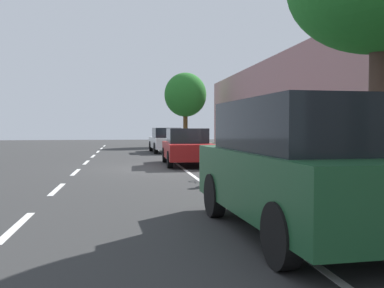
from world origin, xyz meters
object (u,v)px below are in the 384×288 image
at_px(parked_suv_green_second, 297,165).
at_px(parked_sedan_white_far, 166,140).
at_px(fire_hydrant, 192,143).
at_px(bicycle_at_curb, 231,167).
at_px(parked_sedan_red_mid, 187,147).
at_px(street_tree_far_end, 185,95).
at_px(cyclist_with_backpack, 242,144).

height_order(parked_suv_green_second, parked_sedan_white_far, parked_suv_green_second).
bearing_deg(fire_hydrant, bicycle_at_curb, -93.69).
bearing_deg(parked_sedan_red_mid, bicycle_at_curb, -82.89).
distance_m(parked_sedan_red_mid, parked_sedan_white_far, 8.99).
relative_size(bicycle_at_curb, street_tree_far_end, 0.30).
relative_size(parked_suv_green_second, street_tree_far_end, 0.82).
bearing_deg(street_tree_far_end, fire_hydrant, -95.22).
relative_size(bicycle_at_curb, cyclist_with_backpack, 1.00).
bearing_deg(street_tree_far_end, cyclist_with_backpack, -93.63).
distance_m(bicycle_at_curb, cyclist_with_backpack, 0.86).
bearing_deg(fire_hydrant, street_tree_far_end, 84.78).
distance_m(parked_sedan_white_far, bicycle_at_curb, 14.14).
height_order(parked_sedan_white_far, bicycle_at_curb, parked_sedan_white_far).
distance_m(parked_sedan_white_far, fire_hydrant, 1.59).
height_order(street_tree_far_end, fire_hydrant, street_tree_far_end).
height_order(parked_suv_green_second, street_tree_far_end, street_tree_far_end).
xyz_separation_m(parked_suv_green_second, parked_sedan_white_far, (0.00, 20.88, -0.27)).
height_order(bicycle_at_curb, fire_hydrant, fire_hydrant).
distance_m(cyclist_with_backpack, fire_hydrant, 14.35).
relative_size(street_tree_far_end, fire_hydrant, 6.96).
relative_size(cyclist_with_backpack, street_tree_far_end, 0.30).
relative_size(parked_suv_green_second, fire_hydrant, 5.71).
xyz_separation_m(parked_sedan_red_mid, cyclist_with_backpack, (0.86, -5.59, 0.32)).
bearing_deg(bicycle_at_curb, fire_hydrant, 86.31).
height_order(parked_sedan_red_mid, bicycle_at_curb, parked_sedan_red_mid).
bearing_deg(parked_suv_green_second, parked_sedan_red_mid, 89.90).
xyz_separation_m(parked_suv_green_second, street_tree_far_end, (2.34, 29.20, 3.13)).
xyz_separation_m(cyclist_with_backpack, street_tree_far_end, (1.45, 22.90, 3.08)).
bearing_deg(parked_sedan_red_mid, street_tree_far_end, 82.37).
height_order(parked_sedan_white_far, street_tree_far_end, street_tree_far_end).
bearing_deg(parked_sedan_red_mid, parked_sedan_white_far, 90.13).
distance_m(parked_suv_green_second, street_tree_far_end, 29.46).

